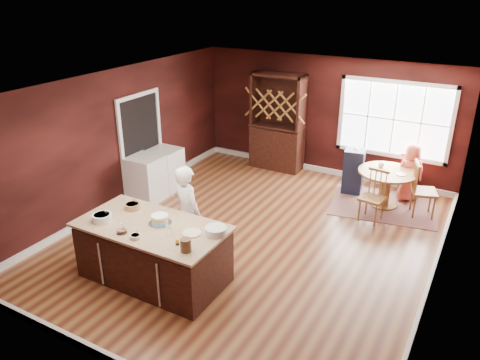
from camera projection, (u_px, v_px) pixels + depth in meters
name	position (u px, v px, depth m)	size (l,w,h in m)	color
room_shell	(254.00, 166.00, 7.80)	(7.00, 7.00, 7.00)	brown
window	(394.00, 119.00, 9.85)	(2.36, 0.10, 1.66)	white
doorway	(142.00, 146.00, 9.75)	(0.08, 1.26, 2.13)	white
kitchen_island	(154.00, 253.00, 7.02)	(2.23, 1.17, 0.92)	#431C16
dining_table	(386.00, 181.00, 9.27)	(1.14, 1.14, 0.75)	brown
baker	(187.00, 213.00, 7.46)	(0.58, 0.38, 1.60)	white
layer_cake	(160.00, 219.00, 6.84)	(0.34, 0.34, 0.14)	white
bowl_blue	(102.00, 218.00, 6.92)	(0.29, 0.29, 0.11)	white
bowl_yellow	(132.00, 206.00, 7.29)	(0.24, 0.24, 0.09)	#9E7544
bowl_pink	(122.00, 231.00, 6.60)	(0.15, 0.15, 0.06)	white
bowl_olive	(135.00, 237.00, 6.46)	(0.15, 0.15, 0.06)	#C9B192
drinking_glass	(169.00, 231.00, 6.53)	(0.07, 0.07, 0.15)	silver
dinner_plate	(192.00, 233.00, 6.59)	(0.27, 0.27, 0.02)	beige
white_tub	(216.00, 231.00, 6.57)	(0.31, 0.31, 0.11)	silver
stoneware_crock	(186.00, 245.00, 6.14)	(0.15, 0.15, 0.18)	#402B1D
toy_figurine	(177.00, 242.00, 6.30)	(0.05, 0.05, 0.09)	#EBAC0F
rug	(383.00, 205.00, 9.48)	(2.04, 1.57, 0.01)	brown
chair_east	(425.00, 189.00, 8.88)	(0.46, 0.44, 1.10)	#9D6A3C
chair_south	(372.00, 196.00, 8.70)	(0.42, 0.40, 1.00)	brown
chair_north	(408.00, 173.00, 9.80)	(0.41, 0.39, 0.97)	brown
seated_woman	(410.00, 173.00, 9.50)	(0.59, 0.39, 1.21)	#E95C50
high_chair	(353.00, 170.00, 9.91)	(0.40, 0.40, 1.00)	black
toddler	(356.00, 156.00, 9.78)	(0.18, 0.14, 0.26)	#8CA5BF
table_plate	(401.00, 174.00, 9.02)	(0.20, 0.20, 0.01)	beige
table_cup	(381.00, 165.00, 9.36)	(0.12, 0.12, 0.09)	white
hutch	(278.00, 122.00, 10.95)	(1.24, 0.52, 2.27)	black
washer	(146.00, 178.00, 9.57)	(0.64, 0.62, 0.94)	white
dryer	(166.00, 169.00, 10.08)	(0.62, 0.60, 0.90)	white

